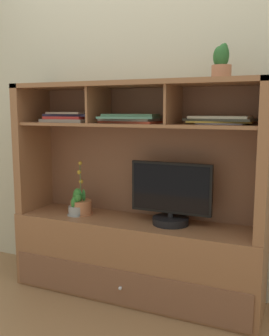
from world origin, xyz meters
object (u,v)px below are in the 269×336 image
Objects in this scene: potted_orchid at (81,206)px; magazine_stack_right at (221,120)px; magazine_stack_left at (130,119)px; potted_fern at (77,206)px; magazine_stack_centre at (70,118)px; potted_succulent at (221,62)px; media_console at (135,231)px; tv_monitor at (171,198)px.

magazine_stack_right is (0.96, 0.06, 0.62)m from potted_orchid.
potted_orchid is 0.73m from magazine_stack_left.
magazine_stack_centre reaches higher than potted_fern.
magazine_stack_centre is at bearing 176.89° from magazine_stack_left.
magazine_stack_centre is (-0.47, 0.03, 0.00)m from magazine_stack_left.
magazine_stack_centre is 1.09m from potted_succulent.
potted_fern is at bearing -178.03° from potted_succulent.
magazine_stack_centre is (-0.50, -0.01, 0.76)m from media_console.
tv_monitor is at bearing 5.00° from potted_fern.
potted_succulent is (0.00, -0.06, 0.33)m from magazine_stack_right.
potted_succulent is at bearing -0.88° from magazine_stack_centre.
media_console reaches higher than potted_fern.
magazine_stack_left is 0.47m from magazine_stack_centre.
magazine_stack_left reaches higher than potted_fern.
magazine_stack_right is (0.30, 0.04, 0.50)m from tv_monitor.
tv_monitor reaches higher than potted_orchid.
magazine_stack_right is (1.04, 0.05, -0.01)m from magazine_stack_centre.
potted_orchid is (-0.66, -0.03, -0.12)m from tv_monitor.
potted_orchid is at bearing 65.62° from potted_fern.
magazine_stack_left is (0.39, -0.01, 0.62)m from potted_orchid.
magazine_stack_centre is at bearing 169.35° from potted_orchid.
magazine_stack_centre reaches higher than potted_orchid.
tv_monitor is at bearing 7.37° from magazine_stack_left.
magazine_stack_left is at bearing 3.39° from potted_fern.
tv_monitor is 1.24× the size of magazine_stack_right.
tv_monitor is at bearing -172.96° from magazine_stack_right.
tv_monitor reaches higher than potted_fern.
magazine_stack_left is 2.04× the size of potted_succulent.
magazine_stack_centre reaches higher than magazine_stack_right.
magazine_stack_left is 0.57m from magazine_stack_right.
potted_succulent is at bearing -86.21° from magazine_stack_right.
magazine_stack_centre is (-0.09, 0.02, 0.63)m from potted_orchid.
magazine_stack_left is (-0.02, -0.03, 0.76)m from media_console.
potted_orchid is 2.03× the size of potted_fern.
magazine_stack_left reaches higher than magazine_stack_right.
tv_monitor is (0.25, 0.00, 0.25)m from media_console.
potted_orchid is 1.14m from magazine_stack_right.
magazine_stack_right is at bearing 5.62° from potted_fern.
tv_monitor is at bearing 0.73° from magazine_stack_centre.
media_console is 9.03× the size of potted_fern.
potted_fern is 1.15m from magazine_stack_right.
magazine_stack_left is at bearing -172.63° from tv_monitor.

